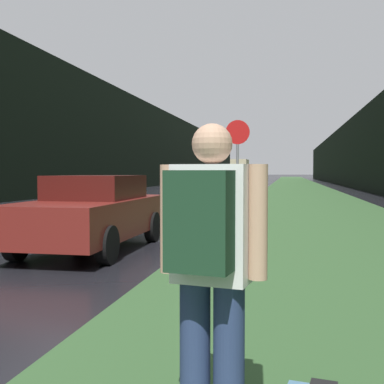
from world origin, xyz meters
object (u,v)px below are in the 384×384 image
at_px(car_passing_far, 228,184).
at_px(delivery_truck, 240,170).
at_px(hitchhiker_with_backpack, 210,262).
at_px(car_passing_near, 93,212).
at_px(stop_sign, 237,164).

relative_size(car_passing_far, delivery_truck, 0.55).
bearing_deg(delivery_truck, car_passing_far, -85.47).
bearing_deg(delivery_truck, hitchhiker_with_backpack, -84.62).
distance_m(car_passing_near, car_passing_far, 22.08).
bearing_deg(car_passing_far, car_passing_near, 90.00).
relative_size(hitchhiker_with_backpack, delivery_truck, 0.24).
bearing_deg(hitchhiker_with_backpack, car_passing_far, 106.26).
bearing_deg(delivery_truck, car_passing_near, -86.95).
relative_size(hitchhiker_with_backpack, car_passing_near, 0.41).
bearing_deg(car_passing_near, car_passing_far, -90.00).
relative_size(stop_sign, delivery_truck, 0.38).
height_order(hitchhiker_with_backpack, delivery_truck, delivery_truck).
bearing_deg(stop_sign, hitchhiker_with_backpack, -85.00).
distance_m(car_passing_far, delivery_truck, 45.39).
height_order(car_passing_far, delivery_truck, delivery_truck).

